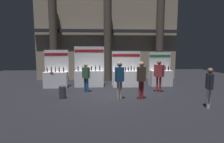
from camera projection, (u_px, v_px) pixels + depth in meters
ground_plane at (111, 95)px, 9.09m from camera, size 24.00×24.00×0.00m
hall_colonnade at (107, 36)px, 13.58m from camera, size 11.22×1.08×6.99m
exhibitor_booth_0 at (56, 78)px, 10.92m from camera, size 1.51×0.70×2.37m
exhibitor_booth_1 at (89, 77)px, 11.23m from camera, size 1.94×0.66×2.59m
exhibitor_booth_2 at (127, 77)px, 11.20m from camera, size 1.87×0.66×2.29m
exhibitor_booth_3 at (161, 77)px, 11.44m from camera, size 1.47×0.66×2.22m
trash_bin at (63, 92)px, 8.42m from camera, size 0.34×0.34×0.60m
visitor_0 at (141, 77)px, 8.20m from camera, size 0.49×0.36×1.81m
visitor_1 at (86, 75)px, 9.68m from camera, size 0.46×0.34×1.62m
visitor_2 at (209, 84)px, 6.99m from camera, size 0.36×0.53×1.64m
visitor_3 at (159, 73)px, 9.66m from camera, size 0.52×0.43×1.79m
visitor_4 at (120, 77)px, 8.14m from camera, size 0.48×0.35×1.80m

